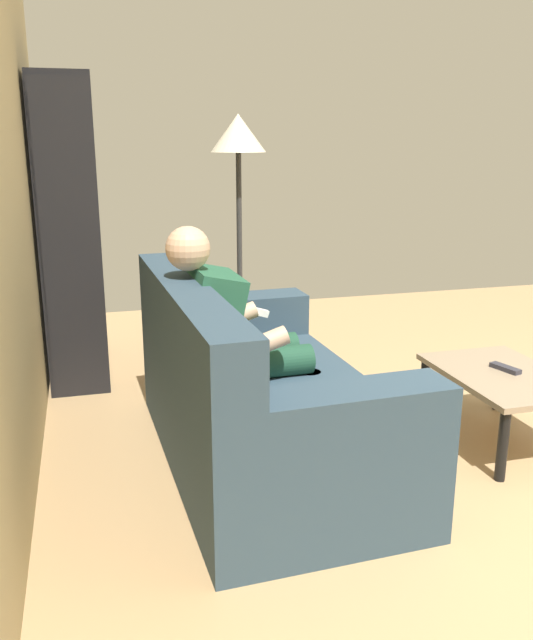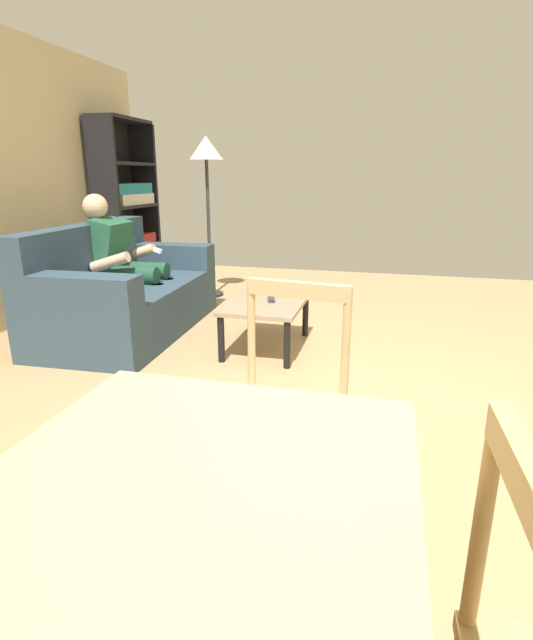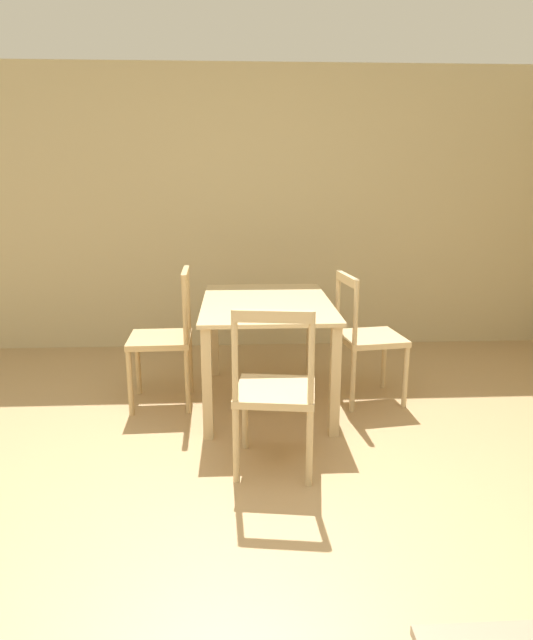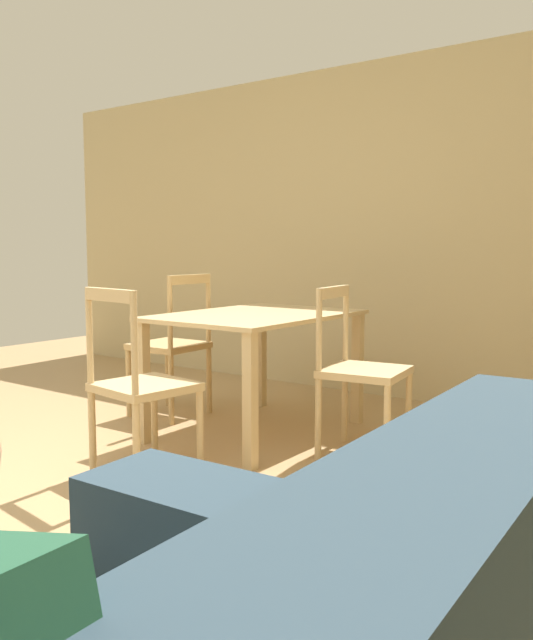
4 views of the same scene
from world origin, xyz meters
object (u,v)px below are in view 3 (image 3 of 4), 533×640
(dining_table, at_px, (266,317))
(dining_chair_by_doorway, at_px, (164,339))
(dining_chair_near_wall, at_px, (367,338))
(dining_chair_facing_couch, at_px, (275,392))

(dining_table, xyz_separation_m, dining_chair_by_doorway, (-0.00, -0.71, -0.15))
(dining_chair_near_wall, distance_m, dining_chair_facing_couch, 1.18)
(dining_chair_by_doorway, bearing_deg, dining_chair_near_wall, 89.80)
(dining_chair_facing_couch, bearing_deg, dining_chair_by_doorway, -143.46)
(dining_table, bearing_deg, dining_chair_near_wall, 89.67)
(dining_table, distance_m, dining_chair_near_wall, 0.73)
(dining_chair_near_wall, bearing_deg, dining_chair_facing_couch, -37.06)
(dining_chair_near_wall, xyz_separation_m, dining_chair_by_doorway, (-0.01, -1.41, 0.01))
(dining_chair_facing_couch, distance_m, dining_chair_by_doorway, 1.18)
(dining_chair_near_wall, bearing_deg, dining_table, -90.33)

